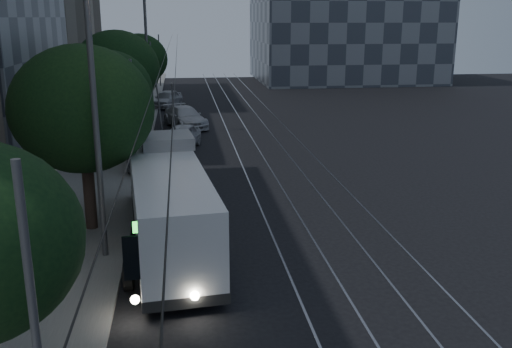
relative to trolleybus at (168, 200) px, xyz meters
The scene contains 17 objects.
ground 4.18m from the trolleybus, 23.42° to the right, with size 120.00×120.00×0.00m, color black.
sidewalk 18.94m from the trolleybus, 102.08° to the left, with size 5.00×90.00×0.15m, color slate.
tram_rails 19.49m from the trolleybus, 71.86° to the left, with size 4.52×90.00×0.02m.
overhead_wires 18.61m from the trolleybus, 94.41° to the left, with size 2.23×90.00×6.00m.
trolleybus is the anchor object (origin of this frame).
pickup_silver 11.06m from the trolleybus, 93.90° to the left, with size 2.71×5.87×1.63m, color #A9ABB1.
car_white_a 15.18m from the trolleybus, 88.12° to the left, with size 1.77×4.40×1.50m, color #B1B0B5.
car_white_b 22.49m from the trolleybus, 87.83° to the left, with size 2.13×5.23×1.52m, color #BBBABF.
car_white_c 23.00m from the trolleybus, 87.88° to the left, with size 1.29×3.71×1.22m, color white.
car_white_d 32.50m from the trolleybus, 91.23° to the left, with size 1.83×4.54×1.55m, color #AFAFB3.
tree_1 4.52m from the trolleybus, 154.49° to the left, with size 5.17×5.17×7.06m.
tree_2 12.82m from the trolleybus, 105.50° to the left, with size 4.91×4.91×6.27m.
tree_3 18.76m from the trolleybus, 100.75° to the left, with size 5.53×5.53×7.18m.
tree_4 22.89m from the trolleybus, 98.51° to the left, with size 4.07×4.07×6.33m.
tree_5 32.49m from the trolleybus, 95.23° to the left, with size 4.97×4.97×6.57m.
streetlamp_near 4.67m from the trolleybus, 142.18° to the right, with size 2.31×0.44×9.46m.
streetlamp_far 21.90m from the trolleybus, 93.29° to the left, with size 2.59×0.44×10.82m.
Camera 1 is at (-2.93, -18.22, 7.95)m, focal length 40.00 mm.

